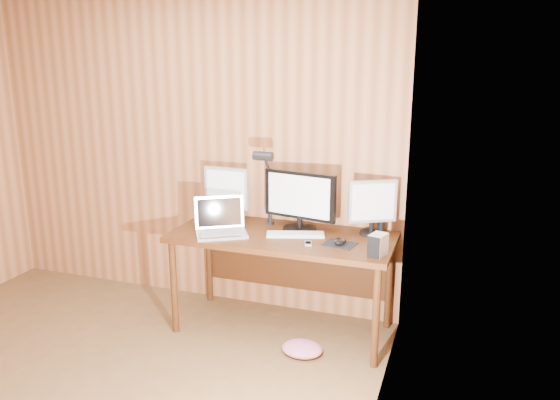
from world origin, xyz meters
The scene contains 13 objects.
desk centered at (0.93, 1.70, 0.63)m, with size 1.60×0.70×0.75m.
monitor_center centered at (1.02, 1.77, 0.98)m, with size 0.56×0.25×0.44m.
monitor_left centered at (0.40, 1.84, 0.97)m, with size 0.37×0.17×0.42m.
monitor_right centered at (1.54, 1.84, 0.96)m, with size 0.32×0.19×0.40m.
laptop centered at (0.50, 1.52, 0.81)m, with size 0.45×0.42×0.26m.
keyboard centered at (1.03, 1.64, 0.76)m, with size 0.43×0.24×0.02m.
mousepad centered at (1.37, 1.55, 0.75)m, with size 0.21×0.17×0.00m, color black.
mouse centered at (1.37, 1.55, 0.77)m, with size 0.07×0.12×0.04m, color black.
hard_drive centered at (1.65, 1.43, 0.82)m, with size 0.12×0.15×0.14m.
phone centered at (1.16, 1.49, 0.76)m, with size 0.07×0.10×0.01m.
speaker centered at (1.60, 1.89, 0.81)m, with size 0.05×0.05×0.11m, color black.
desk_lamp centered at (0.76, 1.76, 1.14)m, with size 0.14×0.20×0.62m.
fabric_pile centered at (1.18, 1.33, 0.05)m, with size 0.29×0.23×0.09m, color #CE6383, non-canonical shape.
Camera 1 is at (2.13, -1.90, 1.99)m, focal length 35.00 mm.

